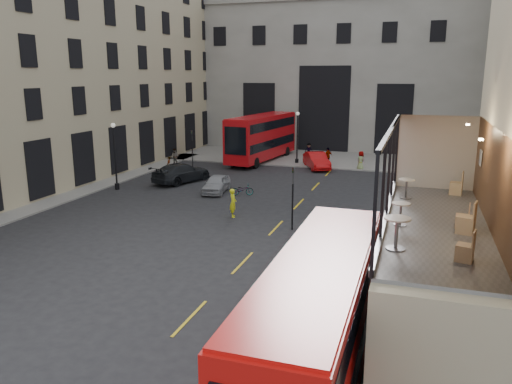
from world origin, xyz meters
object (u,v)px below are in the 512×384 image
(traffic_light_far, at_px, (192,144))
(car_a, at_px, (216,184))
(pedestrian_e, at_px, (169,165))
(bus_near, at_px, (318,320))
(bus_far, at_px, (262,135))
(car_b, at_px, (317,161))
(bicycle, at_px, (242,190))
(car_c, at_px, (182,173))
(pedestrian_d, at_px, (361,161))
(cafe_chair_b, at_px, (466,223))
(cafe_chair_d, at_px, (456,188))
(cafe_table_near, at_px, (397,228))
(cyclist, at_px, (233,203))
(pedestrian_b, at_px, (309,150))
(cafe_chair_a, at_px, (465,252))
(pedestrian_c, at_px, (328,156))
(street_lamp_b, at_px, (297,141))
(cafe_chair_c, at_px, (463,220))
(street_lamp_a, at_px, (115,160))
(cafe_table_mid, at_px, (401,211))
(traffic_light_near, at_px, (293,190))
(pedestrian_a, at_px, (175,157))
(cafe_table_far, at_px, (406,186))

(traffic_light_far, xyz_separation_m, car_a, (6.01, -8.45, -1.75))
(car_a, height_order, pedestrian_e, pedestrian_e)
(traffic_light_far, bearing_deg, bus_near, -59.26)
(bus_far, distance_m, car_b, 7.19)
(pedestrian_e, bearing_deg, bicycle, 37.45)
(car_c, height_order, pedestrian_d, pedestrian_d)
(cafe_chair_b, distance_m, cafe_chair_d, 4.98)
(bus_near, distance_m, cafe_table_near, 3.40)
(cyclist, distance_m, cafe_table_near, 20.01)
(pedestrian_b, relative_size, pedestrian_d, 0.85)
(cyclist, relative_size, cafe_chair_a, 2.34)
(pedestrian_c, bearing_deg, car_a, 25.38)
(cafe_chair_d, bearing_deg, bus_near, -117.67)
(bus_near, bearing_deg, pedestrian_d, 94.52)
(traffic_light_far, relative_size, cafe_chair_a, 4.76)
(cafe_table_near, bearing_deg, pedestrian_b, 105.06)
(car_a, xyz_separation_m, pedestrian_c, (6.17, 14.75, 0.21))
(car_b, height_order, pedestrian_c, pedestrian_c)
(bus_near, bearing_deg, car_b, 101.33)
(bus_near, bearing_deg, car_a, 118.87)
(car_b, bearing_deg, street_lamp_b, 113.94)
(cafe_table_near, distance_m, cafe_chair_c, 3.12)
(street_lamp_a, relative_size, cafe_table_mid, 7.66)
(traffic_light_near, bearing_deg, street_lamp_a, 159.44)
(car_c, bearing_deg, cafe_table_near, 145.57)
(car_c, bearing_deg, cafe_chair_b, 150.58)
(cafe_chair_b, bearing_deg, pedestrian_e, 131.96)
(pedestrian_a, distance_m, pedestrian_d, 18.60)
(bus_near, height_order, pedestrian_d, bus_near)
(cafe_chair_a, bearing_deg, cafe_chair_b, 85.26)
(traffic_light_far, distance_m, cafe_chair_c, 36.08)
(pedestrian_e, relative_size, cafe_table_mid, 2.29)
(car_a, xyz_separation_m, cafe_table_near, (14.42, -22.41, 4.49))
(car_c, xyz_separation_m, cafe_chair_d, (20.58, -17.99, 4.05))
(bus_far, bearing_deg, street_lamp_a, -113.19)
(bus_far, xyz_separation_m, pedestrian_d, (10.61, -1.91, -1.82))
(bus_far, relative_size, car_c, 2.19)
(traffic_light_far, distance_m, cafe_chair_b, 36.53)
(traffic_light_near, height_order, car_b, traffic_light_near)
(traffic_light_far, bearing_deg, cafe_table_mid, -54.47)
(traffic_light_far, bearing_deg, cafe_chair_d, -46.95)
(cafe_table_far, bearing_deg, cafe_chair_a, -75.66)
(bus_far, relative_size, pedestrian_c, 6.98)
(car_c, distance_m, cafe_table_near, 31.51)
(cafe_table_far, xyz_separation_m, cafe_chair_d, (1.80, 1.20, -0.21))
(bus_far, distance_m, cafe_chair_c, 38.87)
(car_a, relative_size, bicycle, 2.38)
(bus_far, bearing_deg, cafe_table_far, -63.93)
(bus_far, height_order, pedestrian_b, bus_far)
(pedestrian_c, bearing_deg, cafe_table_far, 62.96)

